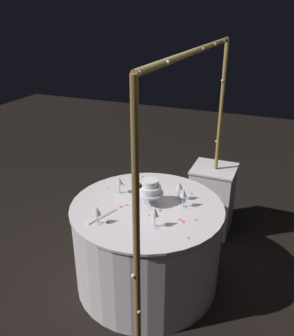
{
  "coord_description": "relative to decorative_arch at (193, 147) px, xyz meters",
  "views": [
    {
      "loc": [
        2.31,
        0.94,
        2.25
      ],
      "look_at": [
        0.0,
        0.0,
        1.12
      ],
      "focal_mm": 37.26,
      "sensor_mm": 36.0,
      "label": 1
    }
  ],
  "objects": [
    {
      "name": "rose_petal_3",
      "position": [
        -0.26,
        -0.7,
        -0.56
      ],
      "size": [
        0.03,
        0.04,
        0.0
      ],
      "primitive_type": "ellipsoid",
      "rotation": [
        0.0,
        0.0,
        1.18
      ],
      "color": "#EA6B84",
      "rests_on": "main_table"
    },
    {
      "name": "rose_petal_0",
      "position": [
        0.1,
        -0.04,
        -0.56
      ],
      "size": [
        0.04,
        0.04,
        0.0
      ],
      "primitive_type": "ellipsoid",
      "rotation": [
        0.0,
        0.0,
        4.03
      ],
      "color": "#EA6B84",
      "rests_on": "main_table"
    },
    {
      "name": "wine_glass_0",
      "position": [
        -0.09,
        -0.08,
        -0.44
      ],
      "size": [
        0.06,
        0.06,
        0.17
      ],
      "color": "silver",
      "rests_on": "main_table"
    },
    {
      "name": "decorative_arch",
      "position": [
        0.0,
        0.0,
        0.0
      ],
      "size": [
        2.08,
        0.06,
        2.04
      ],
      "color": "olive",
      "rests_on": "ground"
    },
    {
      "name": "rose_petal_7",
      "position": [
        0.03,
        -0.23,
        -0.56
      ],
      "size": [
        0.04,
        0.03,
        0.0
      ],
      "primitive_type": "ellipsoid",
      "rotation": [
        0.0,
        0.0,
        3.31
      ],
      "color": "#EA6B84",
      "rests_on": "main_table"
    },
    {
      "name": "cake_knife",
      "position": [
        0.31,
        -0.62,
        -0.56
      ],
      "size": [
        0.29,
        0.12,
        0.01
      ],
      "color": "silver",
      "rests_on": "main_table"
    },
    {
      "name": "rose_petal_9",
      "position": [
        0.31,
        0.08,
        -0.56
      ],
      "size": [
        0.03,
        0.03,
        0.0
      ],
      "primitive_type": "ellipsoid",
      "rotation": [
        0.0,
        0.0,
        1.22
      ],
      "color": "#EA6B84",
      "rests_on": "main_table"
    },
    {
      "name": "rose_petal_1",
      "position": [
        0.06,
        0.07,
        -0.56
      ],
      "size": [
        0.03,
        0.04,
        0.0
      ],
      "primitive_type": "ellipsoid",
      "rotation": [
        0.0,
        0.0,
        4.42
      ],
      "color": "#EA6B84",
      "rests_on": "main_table"
    },
    {
      "name": "rose_petal_14",
      "position": [
        -0.15,
        -0.8,
        -0.56
      ],
      "size": [
        0.03,
        0.02,
        0.0
      ],
      "primitive_type": "ellipsoid",
      "rotation": [
        0.0,
        0.0,
        5.92
      ],
      "color": "#EA6B84",
      "rests_on": "main_table"
    },
    {
      "name": "main_table",
      "position": [
        -0.0,
        -0.36,
        -0.96
      ],
      "size": [
        1.27,
        1.27,
        0.78
      ],
      "color": "white",
      "rests_on": "ground"
    },
    {
      "name": "tiered_cake",
      "position": [
        -0.04,
        -0.35,
        -0.42
      ],
      "size": [
        0.22,
        0.22,
        0.22
      ],
      "color": "silver",
      "rests_on": "main_table"
    },
    {
      "name": "side_table",
      "position": [
        -1.04,
        -0.02,
        -0.97
      ],
      "size": [
        0.45,
        0.45,
        0.75
      ],
      "color": "white",
      "rests_on": "ground"
    },
    {
      "name": "wine_glass_2",
      "position": [
        -0.11,
        -0.66,
        -0.45
      ],
      "size": [
        0.06,
        0.06,
        0.16
      ],
      "color": "silver",
      "rests_on": "main_table"
    },
    {
      "name": "rose_petal_2",
      "position": [
        -0.49,
        -0.6,
        -0.56
      ],
      "size": [
        0.04,
        0.04,
        0.0
      ],
      "primitive_type": "ellipsoid",
      "rotation": [
        0.0,
        0.0,
        1.06
      ],
      "color": "#EA6B84",
      "rests_on": "main_table"
    },
    {
      "name": "rose_petal_8",
      "position": [
        -0.33,
        -0.07,
        -0.56
      ],
      "size": [
        0.04,
        0.03,
        0.0
      ],
      "primitive_type": "ellipsoid",
      "rotation": [
        0.0,
        0.0,
        0.2
      ],
      "color": "#EA6B84",
      "rests_on": "main_table"
    },
    {
      "name": "wine_glass_4",
      "position": [
        0.27,
        -0.19,
        -0.44
      ],
      "size": [
        0.06,
        0.06,
        0.17
      ],
      "color": "silver",
      "rests_on": "main_table"
    },
    {
      "name": "rose_petal_6",
      "position": [
        0.14,
        -0.28,
        -0.56
      ],
      "size": [
        0.02,
        0.02,
        0.0
      ],
      "primitive_type": "ellipsoid",
      "rotation": [
        0.0,
        0.0,
        3.13
      ],
      "color": "#EA6B84",
      "rests_on": "main_table"
    },
    {
      "name": "rose_petal_10",
      "position": [
        0.12,
        -0.01,
        -0.56
      ],
      "size": [
        0.04,
        0.04,
        0.0
      ],
      "primitive_type": "ellipsoid",
      "rotation": [
        0.0,
        0.0,
        0.33
      ],
      "color": "#EA6B84",
      "rests_on": "main_table"
    },
    {
      "name": "rose_petal_5",
      "position": [
        -0.33,
        -0.52,
        -0.56
      ],
      "size": [
        0.03,
        0.03,
        0.0
      ],
      "primitive_type": "ellipsoid",
      "rotation": [
        0.0,
        0.0,
        3.57
      ],
      "color": "#EA6B84",
      "rests_on": "main_table"
    },
    {
      "name": "rose_petal_4",
      "position": [
        0.35,
        -0.54,
        -0.56
      ],
      "size": [
        0.04,
        0.03,
        0.0
      ],
      "primitive_type": "ellipsoid",
      "rotation": [
        0.0,
        0.0,
        2.96
      ],
      "color": "#EA6B84",
      "rests_on": "main_table"
    },
    {
      "name": "wine_glass_1",
      "position": [
        -0.18,
        -0.14,
        -0.44
      ],
      "size": [
        0.06,
        0.06,
        0.17
      ],
      "color": "silver",
      "rests_on": "main_table"
    },
    {
      "name": "ground_plane",
      "position": [
        -0.0,
        -0.36,
        -1.35
      ],
      "size": [
        12.0,
        12.0,
        0.0
      ],
      "primitive_type": "plane",
      "color": "black"
    },
    {
      "name": "wine_glass_3",
      "position": [
        0.39,
        -0.6,
        -0.46
      ],
      "size": [
        0.06,
        0.06,
        0.15
      ],
      "color": "silver",
      "rests_on": "main_table"
    },
    {
      "name": "rose_petal_12",
      "position": [
        0.06,
        -0.51,
        -0.56
      ],
      "size": [
        0.03,
        0.04,
        0.0
      ],
      "primitive_type": "ellipsoid",
      "rotation": [
        0.0,
        0.0,
        1.62
      ],
      "color": "#EA6B84",
      "rests_on": "main_table"
    },
    {
      "name": "rose_petal_13",
      "position": [
        -0.32,
        -0.54,
        -0.56
      ],
      "size": [
        0.04,
        0.05,
        0.0
      ],
      "primitive_type": "ellipsoid",
      "rotation": [
        0.0,
        0.0,
        4.18
      ],
      "color": "#EA6B84",
      "rests_on": "main_table"
    },
    {
      "name": "rose_petal_11",
      "position": [
        0.1,
        -0.55,
        -0.56
      ],
      "size": [
        0.04,
        0.03,
        0.0
      ],
      "primitive_type": "ellipsoid",
      "rotation": [
        0.0,
        0.0,
        2.93
      ],
      "color": "#EA6B84",
      "rests_on": "main_table"
    }
  ]
}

